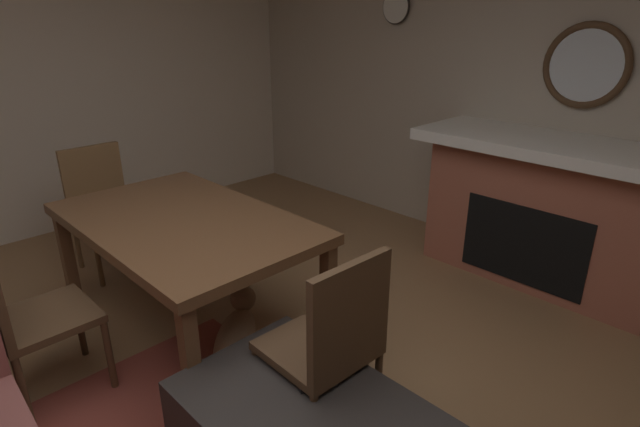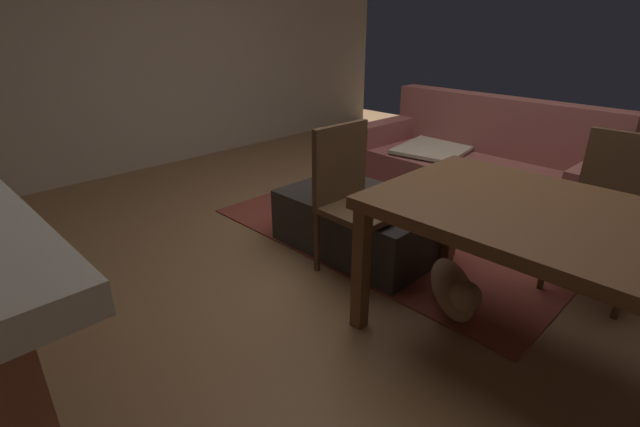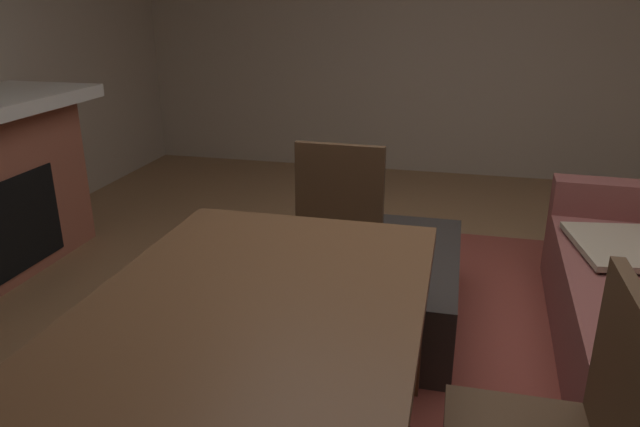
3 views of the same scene
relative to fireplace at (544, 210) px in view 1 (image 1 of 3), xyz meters
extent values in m
cube|color=#B7A893|center=(0.21, -0.38, 0.82)|extent=(6.94, 0.12, 2.71)
cube|color=#9E5642|center=(0.00, -0.02, -0.05)|extent=(1.57, 0.60, 0.97)
cube|color=black|center=(0.00, 0.24, -0.18)|extent=(0.87, 0.10, 0.56)
cube|color=white|center=(0.00, 0.03, 0.48)|extent=(1.81, 0.76, 0.08)
torus|color=#4C331E|center=(0.00, -0.29, 0.98)|extent=(0.58, 0.05, 0.58)
cylinder|color=silver|center=(0.00, -0.29, 0.98)|extent=(0.48, 0.01, 0.48)
cube|color=black|center=(-0.05, 2.31, -0.13)|extent=(0.12, 0.16, 0.02)
cube|color=brown|center=(1.22, 2.17, 0.18)|extent=(1.63, 1.00, 0.06)
cube|color=brown|center=(0.46, 2.60, -0.19)|extent=(0.07, 0.07, 0.68)
cube|color=brown|center=(1.97, 2.60, -0.19)|extent=(0.07, 0.07, 0.68)
cube|color=brown|center=(0.46, 1.73, -0.19)|extent=(0.07, 0.07, 0.68)
cube|color=brown|center=(1.97, 1.73, -0.19)|extent=(0.07, 0.07, 0.68)
cube|color=#513823|center=(0.10, 2.17, -0.10)|extent=(0.45, 0.45, 0.04)
cube|color=#513823|center=(-0.10, 2.17, 0.16)|extent=(0.05, 0.44, 0.48)
cylinder|color=#513823|center=(0.31, 2.36, -0.33)|extent=(0.04, 0.04, 0.41)
cylinder|color=#513823|center=(0.30, 1.96, -0.33)|extent=(0.04, 0.04, 0.41)
cylinder|color=#513823|center=(-0.10, 1.97, -0.33)|extent=(0.04, 0.04, 0.41)
cube|color=brown|center=(2.33, 2.17, -0.10)|extent=(0.44, 0.44, 0.04)
cube|color=brown|center=(2.53, 2.17, 0.16)|extent=(0.04, 0.44, 0.48)
cylinder|color=brown|center=(2.13, 1.97, -0.33)|extent=(0.04, 0.04, 0.41)
cylinder|color=brown|center=(2.13, 2.37, -0.33)|extent=(0.04, 0.04, 0.41)
cylinder|color=brown|center=(2.53, 1.97, -0.33)|extent=(0.04, 0.04, 0.41)
cylinder|color=brown|center=(2.53, 2.37, -0.33)|extent=(0.04, 0.04, 0.41)
cube|color=#513823|center=(1.22, 2.96, -0.10)|extent=(0.44, 0.44, 0.04)
cylinder|color=#513823|center=(1.42, 2.76, -0.33)|extent=(0.04, 0.04, 0.41)
cylinder|color=#513823|center=(1.02, 2.76, -0.33)|extent=(0.04, 0.04, 0.41)
cylinder|color=#513823|center=(1.02, 3.16, -0.33)|extent=(0.04, 0.04, 0.41)
ellipsoid|color=#8C6B4C|center=(0.74, 2.18, -0.38)|extent=(0.53, 0.55, 0.20)
sphere|color=#8C6B4C|center=(0.91, 2.00, -0.27)|extent=(0.15, 0.15, 0.15)
cylinder|color=silver|center=(1.63, -0.29, 1.36)|extent=(0.27, 0.03, 0.27)
torus|color=black|center=(1.63, -0.29, 1.36)|extent=(0.29, 0.02, 0.29)
camera|label=1|loc=(-1.24, 3.47, 1.29)|focal=28.05mm
camera|label=2|loc=(1.72, 0.17, 0.98)|focal=25.34mm
camera|label=3|loc=(2.60, 2.72, 1.06)|focal=33.19mm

